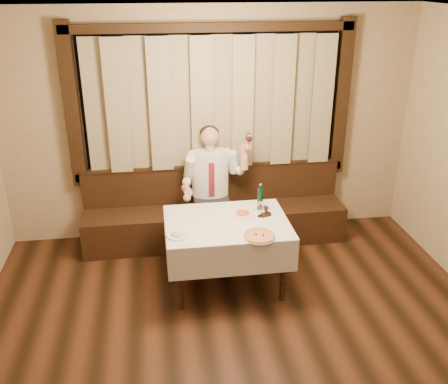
{
  "coord_description": "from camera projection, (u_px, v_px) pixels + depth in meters",
  "views": [
    {
      "loc": [
        -0.69,
        -2.83,
        3.09
      ],
      "look_at": [
        0.0,
        1.9,
        1.0
      ],
      "focal_mm": 40.0,
      "sensor_mm": 36.0,
      "label": 1
    }
  ],
  "objects": [
    {
      "name": "dining_table",
      "position": [
        227.0,
        230.0,
        5.17
      ],
      "size": [
        1.27,
        0.97,
        0.76
      ],
      "color": "black",
      "rests_on": "ground"
    },
    {
      "name": "green_bottle",
      "position": [
        260.0,
        198.0,
        5.35
      ],
      "size": [
        0.06,
        0.06,
        0.29
      ],
      "rotation": [
        0.0,
        0.0,
        -0.29
      ],
      "color": "#0D4025",
      "rests_on": "dining_table"
    },
    {
      "name": "room",
      "position": [
        240.0,
        181.0,
        4.17
      ],
      "size": [
        5.01,
        6.01,
        2.81
      ],
      "color": "black",
      "rests_on": "ground"
    },
    {
      "name": "cruet_caddy",
      "position": [
        266.0,
        213.0,
        5.22
      ],
      "size": [
        0.12,
        0.08,
        0.12
      ],
      "rotation": [
        0.0,
        0.0,
        0.3
      ],
      "color": "black",
      "rests_on": "dining_table"
    },
    {
      "name": "pizza",
      "position": [
        259.0,
        236.0,
        4.81
      ],
      "size": [
        0.32,
        0.32,
        0.03
      ],
      "rotation": [
        0.0,
        0.0,
        -0.31
      ],
      "color": "white",
      "rests_on": "dining_table"
    },
    {
      "name": "table_wine_glass",
      "position": [
        260.0,
        206.0,
        5.18
      ],
      "size": [
        0.07,
        0.07,
        0.17
      ],
      "rotation": [
        0.0,
        0.0,
        0.39
      ],
      "color": "white",
      "rests_on": "dining_table"
    },
    {
      "name": "seated_man",
      "position": [
        212.0,
        179.0,
        5.93
      ],
      "size": [
        0.83,
        0.62,
        1.48
      ],
      "color": "black",
      "rests_on": "ground"
    },
    {
      "name": "banquette",
      "position": [
        215.0,
        216.0,
        6.23
      ],
      "size": [
        3.2,
        0.61,
        0.94
      ],
      "color": "black",
      "rests_on": "ground"
    },
    {
      "name": "pasta_red",
      "position": [
        242.0,
        212.0,
        5.26
      ],
      "size": [
        0.23,
        0.23,
        0.08
      ],
      "rotation": [
        0.0,
        0.0,
        0.32
      ],
      "color": "white",
      "rests_on": "dining_table"
    },
    {
      "name": "pasta_cream",
      "position": [
        178.0,
        233.0,
        4.84
      ],
      "size": [
        0.23,
        0.23,
        0.08
      ],
      "rotation": [
        0.0,
        0.0,
        -0.18
      ],
      "color": "white",
      "rests_on": "dining_table"
    }
  ]
}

